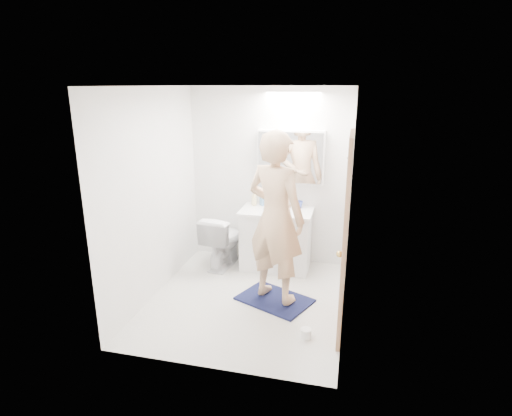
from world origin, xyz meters
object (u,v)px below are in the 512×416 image
(medicine_cabinet, at_px, (291,157))
(soap_bottle_b, at_px, (264,199))
(toilet, at_px, (223,240))
(person, at_px, (276,218))
(vanity_cabinet, at_px, (276,240))
(soap_bottle_a, at_px, (254,198))
(toothbrush_cup, at_px, (299,205))
(toilet_paper_roll, at_px, (306,333))

(medicine_cabinet, relative_size, soap_bottle_b, 4.84)
(toilet, distance_m, person, 1.35)
(vanity_cabinet, relative_size, soap_bottle_a, 4.41)
(person, xyz_separation_m, toothbrush_cup, (0.12, 1.07, -0.15))
(vanity_cabinet, relative_size, toothbrush_cup, 8.78)
(person, relative_size, soap_bottle_b, 10.61)
(vanity_cabinet, bearing_deg, soap_bottle_b, 140.35)
(soap_bottle_a, bearing_deg, vanity_cabinet, -23.63)
(soap_bottle_a, bearing_deg, person, -64.64)
(person, bearing_deg, toilet_paper_roll, 148.01)
(medicine_cabinet, distance_m, soap_bottle_a, 0.76)
(toilet, xyz_separation_m, person, (0.88, -0.80, 0.64))
(soap_bottle_b, bearing_deg, person, -70.93)
(medicine_cabinet, bearing_deg, toothbrush_cup, -20.30)
(person, relative_size, soap_bottle_a, 9.45)
(vanity_cabinet, bearing_deg, soap_bottle_a, 156.37)
(medicine_cabinet, bearing_deg, toilet, -159.33)
(vanity_cabinet, distance_m, medicine_cabinet, 1.14)
(toilet, height_order, toilet_paper_roll, toilet)
(toilet, xyz_separation_m, toothbrush_cup, (1.00, 0.28, 0.50))
(medicine_cabinet, xyz_separation_m, toilet_paper_roll, (0.46, -1.77, -1.45))
(toilet, relative_size, toilet_paper_roll, 6.70)
(vanity_cabinet, distance_m, toothbrush_cup, 0.57)
(soap_bottle_a, distance_m, toothbrush_cup, 0.62)
(toilet, distance_m, toothbrush_cup, 1.15)
(person, height_order, soap_bottle_b, person)
(medicine_cabinet, distance_m, soap_bottle_b, 0.69)
(soap_bottle_b, relative_size, toilet_paper_roll, 1.65)
(soap_bottle_b, bearing_deg, medicine_cabinet, 4.79)
(soap_bottle_a, relative_size, soap_bottle_b, 1.12)
(soap_bottle_a, height_order, soap_bottle_b, soap_bottle_a)
(medicine_cabinet, distance_m, toilet, 1.46)
(toilet, bearing_deg, vanity_cabinet, -163.41)
(toilet, bearing_deg, medicine_cabinet, -151.81)
(soap_bottle_a, height_order, toilet_paper_roll, soap_bottle_a)
(soap_bottle_b, bearing_deg, toilet, -149.63)
(toilet, distance_m, soap_bottle_a, 0.72)
(toilet_paper_roll, bearing_deg, soap_bottle_a, 118.88)
(toothbrush_cup, height_order, toilet_paper_roll, toothbrush_cup)
(toilet, bearing_deg, toilet_paper_roll, 139.92)
(toilet, height_order, toothbrush_cup, toothbrush_cup)
(toilet, bearing_deg, soap_bottle_a, -137.43)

